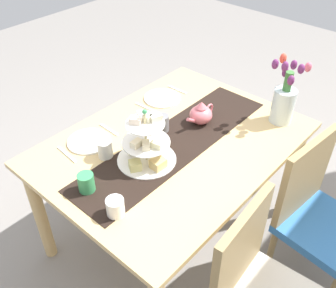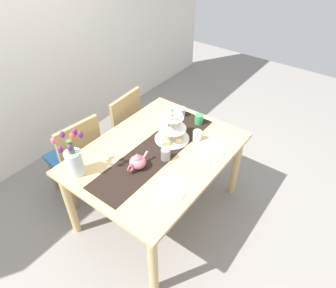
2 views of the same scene
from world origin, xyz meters
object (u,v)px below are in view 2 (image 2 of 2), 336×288
Objects in this scene: knife_left at (181,179)px; mug_grey at (166,154)px; chair_left at (77,155)px; fork_left at (157,203)px; teapot at (138,162)px; dining_table at (157,161)px; mug_orange at (199,119)px; fork_right at (203,157)px; dinner_plate_left at (170,190)px; mug_white_text at (197,136)px; cream_jug at (181,112)px; tulip_vase at (74,159)px; chair_right at (120,126)px; knife_right at (220,140)px; dinner_plate_right at (212,148)px; tiered_cake_stand at (172,130)px.

mug_grey is (0.11, 0.23, 0.05)m from knife_left.
chair_left is 6.07× the size of fork_left.
chair_left reaches higher than teapot.
chair_left is (-0.27, 0.75, -0.14)m from dining_table.
knife_left is 1.79× the size of mug_orange.
teapot reaches higher than fork_right.
dining_table is at bearing 50.11° from dinner_plate_left.
mug_grey is 1.00× the size of mug_white_text.
tulip_vase is at bearing 170.71° from cream_jug.
chair_right is at bearing 106.76° from mug_orange.
knife_left is (-0.44, -1.09, 0.25)m from chair_right.
mug_orange is at bearing 71.82° from knife_right.
chair_right is 1.12m from dinner_plate_right.
chair_left reaches higher than mug_grey.
knife_left is (-0.35, -0.34, -0.09)m from tiered_cake_stand.
teapot is at bearing 60.48° from fork_left.
dinner_plate_right is at bearing -116.85° from cream_jug.
teapot is 0.35m from dinner_plate_left.
fork_left reaches higher than dining_table.
mug_orange is at bearing 28.95° from mug_white_text.
dining_table is 0.39m from fork_right.
mug_grey is 0.58m from mug_orange.
mug_white_text is (0.75, 0.16, 0.04)m from fork_left.
fork_left is 0.46m from mug_grey.
tulip_vase reaches higher than teapot.
tulip_vase is at bearing 137.13° from fork_right.
chair_left is 0.95m from tiered_cake_stand.
chair_left is at bearing 118.01° from dinner_plate_right.
dinner_plate_right is at bearing -74.23° from tiered_cake_stand.
dinner_plate_right is 1.53× the size of fork_right.
tiered_cake_stand is at bearing -157.38° from cream_jug.
mug_grey is at bearing -40.11° from tulip_vase.
dining_table is 0.29m from teapot.
chair_right reaches higher than mug_white_text.
chair_right is 6.07× the size of fork_right.
fork_left is 0.73m from dinner_plate_right.
chair_right is 6.07× the size of fork_left.
tiered_cake_stand is 0.38m from cream_jug.
dinner_plate_left is 0.73m from knife_right.
dining_table is 9.34× the size of fork_left.
teapot is at bearing 162.26° from mug_white_text.
chair_left is at bearing 143.86° from cream_jug.
chair_right is at bearing 91.54° from mug_white_text.
tulip_vase reaches higher than dining_table.
chair_right is 9.58× the size of mug_grey.
fork_right is at bearing -135.57° from mug_white_text.
mug_orange is at bearing -92.61° from cream_jug.
mug_white_text is (0.32, -0.18, 0.15)m from dining_table.
cream_jug is (0.55, 0.15, 0.15)m from dining_table.
tulip_vase reaches higher than mug_grey.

